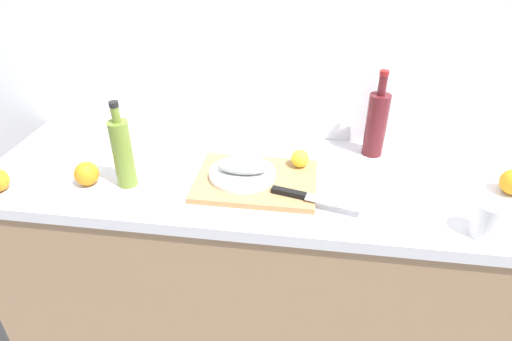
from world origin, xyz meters
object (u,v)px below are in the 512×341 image
chef_knife (305,196)px  wine_bottle (376,123)px  fish_fillet (242,167)px  orange_0 (87,174)px  white_plate (242,174)px  lemon_0 (300,158)px  olive_oil_bottle (123,152)px  cutting_board (256,181)px  coffee_mug_0 (490,219)px

chef_knife → wine_bottle: (0.23, 0.35, 0.10)m
chef_knife → wine_bottle: wine_bottle is taller
fish_fillet → orange_0: (-0.50, -0.09, -0.01)m
white_plate → fish_fillet: bearing=90.0°
lemon_0 → wine_bottle: (0.26, 0.16, 0.07)m
lemon_0 → wine_bottle: size_ratio=0.20×
fish_fillet → olive_oil_bottle: (-0.37, -0.07, 0.07)m
orange_0 → olive_oil_bottle: bearing=7.5°
fish_fillet → cutting_board: bearing=-10.7°
white_plate → chef_knife: bearing=-25.7°
olive_oil_bottle → cutting_board: bearing=8.7°
fish_fillet → orange_0: orange_0 is taller
orange_0 → coffee_mug_0: bearing=-4.0°
chef_knife → olive_oil_bottle: bearing=-169.7°
cutting_board → orange_0: bearing=-171.6°
wine_bottle → chef_knife: bearing=-123.2°
chef_knife → olive_oil_bottle: 0.59m
fish_fillet → coffee_mug_0: bearing=-13.6°
fish_fillet → olive_oil_bottle: bearing=-169.0°
fish_fillet → coffee_mug_0: (0.72, -0.17, -0.00)m
lemon_0 → wine_bottle: wine_bottle is taller
white_plate → chef_knife: size_ratio=0.77×
white_plate → orange_0: orange_0 is taller
wine_bottle → coffee_mug_0: (0.28, -0.43, -0.07)m
white_plate → chef_knife: (0.21, -0.10, 0.00)m
orange_0 → cutting_board: bearing=8.4°
olive_oil_bottle → wine_bottle: wine_bottle is taller
chef_knife → lemon_0: lemon_0 is taller
chef_knife → olive_oil_bottle: (-0.59, 0.03, 0.09)m
cutting_board → lemon_0: 0.17m
wine_bottle → orange_0: wine_bottle is taller
wine_bottle → cutting_board: bearing=-146.8°
wine_bottle → orange_0: (-0.95, -0.34, -0.08)m
white_plate → olive_oil_bottle: (-0.37, -0.07, 0.09)m
cutting_board → olive_oil_bottle: bearing=-171.3°
fish_fillet → olive_oil_bottle: olive_oil_bottle is taller
coffee_mug_0 → orange_0: size_ratio=1.59×
coffee_mug_0 → wine_bottle: bearing=123.1°
olive_oil_bottle → orange_0: olive_oil_bottle is taller
chef_knife → orange_0: size_ratio=3.62×
fish_fillet → wine_bottle: size_ratio=0.53×
wine_bottle → coffee_mug_0: 0.51m
white_plate → coffee_mug_0: coffee_mug_0 is taller
wine_bottle → orange_0: size_ratio=3.97×
white_plate → olive_oil_bottle: 0.39m
chef_knife → lemon_0: size_ratio=4.65×
lemon_0 → orange_0: (-0.69, -0.18, -0.01)m
olive_oil_bottle → orange_0: 0.15m
white_plate → lemon_0: size_ratio=3.58×
olive_oil_bottle → orange_0: bearing=-172.5°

